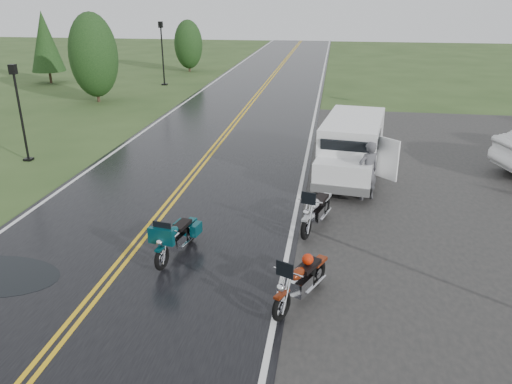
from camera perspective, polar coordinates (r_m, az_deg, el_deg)
ground at (r=12.62m, az=-14.20°, el=-6.83°), size 120.00×120.00×0.00m
road at (r=21.49m, az=-4.14°, el=5.80°), size 8.00×100.00×0.04m
motorcycle_red at (r=9.61m, az=2.95°, el=-11.74°), size 1.52×2.14×1.19m
motorcycle_teal at (r=11.43m, az=-10.79°, el=-6.43°), size 1.04×2.04×1.15m
motorcycle_silver at (r=12.62m, az=5.79°, el=-3.11°), size 1.31×2.21×1.23m
van_white at (r=15.83m, az=7.30°, el=3.57°), size 2.61×5.35×2.02m
person_at_van at (r=15.38m, az=12.67°, el=2.28°), size 0.79×0.71×1.82m
lamp_post_near_left at (r=20.43m, az=-25.31°, el=8.12°), size 0.31×0.31×3.61m
lamp_post_far_left at (r=35.70m, az=-10.64°, el=15.29°), size 0.36×0.36×4.24m
tree_left_mid at (r=30.80m, az=-17.97°, el=13.70°), size 2.74×2.74×4.28m
tree_left_far at (r=41.97m, az=-7.71°, el=15.82°), size 2.24×2.24×3.45m
pine_left_far at (r=38.77m, az=-22.86°, el=14.88°), size 2.28×2.28×4.75m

